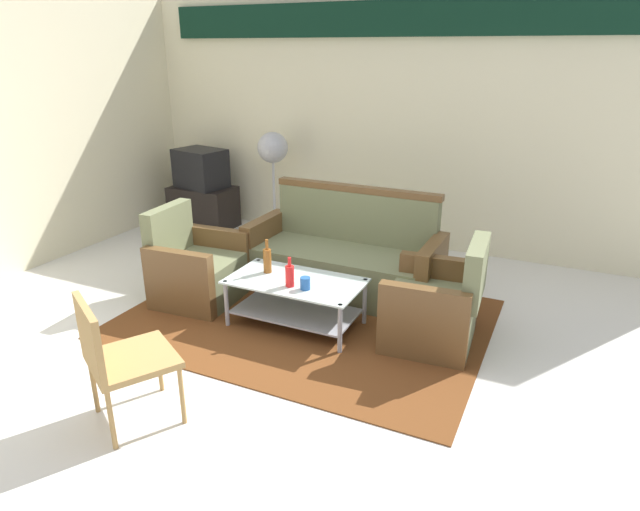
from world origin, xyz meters
TOP-DOWN VIEW (x-y plane):
  - ground_plane at (0.00, 0.00)m, footprint 14.00×14.00m
  - wall_back at (0.00, 3.05)m, footprint 6.52×0.19m
  - rug at (-0.06, 0.76)m, footprint 2.99×2.17m
  - couch at (0.00, 1.45)m, footprint 1.81×0.76m
  - armchair_left at (-1.14, 0.70)m, footprint 0.74×0.80m
  - armchair_right at (1.02, 0.86)m, footprint 0.75×0.80m
  - coffee_table at (-0.09, 0.63)m, footprint 1.10×0.60m
  - bottle_brown at (-0.38, 0.68)m, footprint 0.07×0.07m
  - bottle_red at (-0.07, 0.51)m, footprint 0.07×0.07m
  - cup at (0.06, 0.51)m, footprint 0.08×0.08m
  - tv_stand at (-2.43, 2.55)m, footprint 0.80×0.50m
  - television at (-2.43, 2.55)m, footprint 0.68×0.55m
  - pedestal_fan at (-1.41, 2.60)m, footprint 0.36×0.36m
  - wicker_chair at (-0.45, -0.96)m, footprint 0.66×0.66m

SIDE VIEW (x-z plane):
  - ground_plane at x=0.00m, z-range 0.00..0.00m
  - rug at x=-0.06m, z-range 0.00..0.01m
  - tv_stand at x=-2.43m, z-range 0.00..0.52m
  - coffee_table at x=-0.09m, z-range 0.07..0.47m
  - armchair_left at x=-1.14m, z-range -0.14..0.71m
  - armchair_right at x=1.02m, z-range -0.14..0.71m
  - couch at x=0.00m, z-range -0.16..0.80m
  - cup at x=0.06m, z-range 0.41..0.51m
  - wicker_chair at x=-0.45m, z-range 0.07..0.91m
  - bottle_red at x=-0.07m, z-range 0.38..0.62m
  - bottle_brown at x=-0.38m, z-range 0.37..0.67m
  - television at x=-2.43m, z-range 0.52..1.00m
  - pedestal_fan at x=-1.41m, z-range 0.38..1.65m
  - wall_back at x=0.00m, z-range 0.08..2.88m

